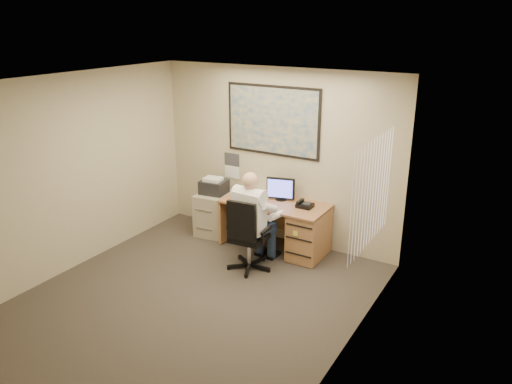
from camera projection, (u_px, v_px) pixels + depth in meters
The scene contains 8 objects.
room_shell at pixel (186, 200), 5.83m from camera, with size 4.00×4.50×2.70m.
desk at pixel (295, 225), 7.43m from camera, with size 1.60×0.97×1.09m.
world_map at pixel (273, 121), 7.49m from camera, with size 1.56×0.03×1.06m, color #1E4C93.
wall_calendar at pixel (232, 166), 8.13m from camera, with size 0.28×0.01×0.42m, color white.
window_blinds at pixel (373, 193), 5.47m from camera, with size 0.06×1.40×1.30m, color beige, non-canonical shape.
filing_cabinet at pixel (215, 209), 8.12m from camera, with size 0.56×0.65×0.96m.
office_chair at pixel (247, 249), 6.96m from camera, with size 0.69×0.69×1.07m.
person at pixel (250, 221), 6.90m from camera, with size 0.60×0.86×1.41m, color white, non-canonical shape.
Camera 1 is at (3.47, -4.30, 3.37)m, focal length 35.00 mm.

